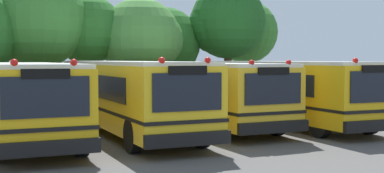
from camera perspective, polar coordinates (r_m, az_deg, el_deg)
ground_plane at (r=19.56m, az=-2.67°, el=-4.75°), size 160.00×160.00×0.00m
school_bus_0 at (r=18.06m, az=-18.00°, el=-1.09°), size 2.65×10.91×2.64m
school_bus_1 at (r=19.01m, az=-7.34°, el=-0.69°), size 2.49×11.62×2.70m
school_bus_2 at (r=20.22m, az=1.60°, el=-0.56°), size 2.79×9.39×2.62m
school_bus_3 at (r=21.91m, az=9.56°, el=-0.24°), size 2.62×11.39×2.68m
tree_2 at (r=26.04m, az=-16.57°, el=7.12°), size 4.71×4.71×6.92m
tree_3 at (r=26.77m, az=-11.25°, el=6.04°), size 3.52×3.52×5.91m
tree_4 at (r=27.02m, az=-5.26°, el=5.20°), size 4.35×4.20×5.80m
tree_5 at (r=29.02m, az=-3.15°, el=5.05°), size 3.95×3.95×5.54m
tree_6 at (r=29.13m, az=3.59°, el=6.99°), size 4.30×4.19×6.85m
tree_7 at (r=31.83m, az=5.86°, el=6.03°), size 3.84×3.84×6.23m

